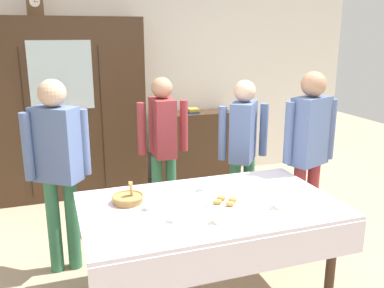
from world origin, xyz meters
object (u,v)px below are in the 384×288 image
object	(u,v)px
tea_cup_near_left	(204,187)
pastry_plate	(225,203)
wall_cabinet	(63,110)
tea_cup_far_left	(218,220)
person_behind_table_left	(309,144)
mantel_clock	(35,5)
spoon_mid_right	(178,200)
tea_cup_back_edge	(279,205)
book_stack	(193,111)
bread_basket	(128,198)
bookshelf_low	(193,146)
person_beside_shelf	(58,159)
person_behind_table_right	(163,139)
dining_table	(211,217)
tea_cup_mid_left	(175,218)
tea_cup_near_right	(150,207)
person_by_cabinet	(243,143)
spoon_front_edge	(297,189)
spoon_back_edge	(239,191)

from	to	relation	value
tea_cup_near_left	pastry_plate	world-z (taller)	tea_cup_near_left
wall_cabinet	pastry_plate	bearing A→B (deg)	-69.07
tea_cup_far_left	person_behind_table_left	xyz separation A→B (m)	(1.21, 0.78, 0.21)
mantel_clock	spoon_mid_right	size ratio (longest dim) A/B	2.02
tea_cup_back_edge	mantel_clock	bearing A→B (deg)	118.84
book_stack	bread_basket	size ratio (longest dim) A/B	0.76
bookshelf_low	pastry_plate	size ratio (longest dim) A/B	3.96
mantel_clock	person_beside_shelf	distance (m)	2.20
person_behind_table_left	wall_cabinet	bearing A→B (deg)	134.19
pastry_plate	person_behind_table_left	world-z (taller)	person_behind_table_left
tea_cup_far_left	person_behind_table_right	bearing A→B (deg)	87.44
bookshelf_low	tea_cup_back_edge	world-z (taller)	bookshelf_low
dining_table	book_stack	distance (m)	2.77
tea_cup_mid_left	tea_cup_far_left	distance (m)	0.28
bookshelf_low	tea_cup_near_right	size ratio (longest dim) A/B	8.52
mantel_clock	tea_cup_near_right	world-z (taller)	mantel_clock
tea_cup_near_left	pastry_plate	bearing A→B (deg)	-81.40
dining_table	person_behind_table_right	bearing A→B (deg)	89.81
tea_cup_far_left	bread_basket	xyz separation A→B (m)	(-0.50, 0.54, 0.01)
person_by_cabinet	person_behind_table_right	size ratio (longest dim) A/B	0.99
tea_cup_near_right	tea_cup_near_left	world-z (taller)	same
wall_cabinet	tea_cup_mid_left	world-z (taller)	wall_cabinet
tea_cup_back_edge	bread_basket	bearing A→B (deg)	155.23
wall_cabinet	book_stack	size ratio (longest dim) A/B	11.84
spoon_front_edge	person_behind_table_right	bearing A→B (deg)	120.84
bookshelf_low	book_stack	bearing A→B (deg)	0.00
book_stack	spoon_front_edge	distance (m)	2.58
tea_cup_back_edge	person_behind_table_left	world-z (taller)	person_behind_table_left
mantel_clock	pastry_plate	bearing A→B (deg)	-65.12
spoon_mid_right	spoon_front_edge	bearing A→B (deg)	-5.59
spoon_mid_right	person_behind_table_left	distance (m)	1.41
tea_cup_far_left	spoon_back_edge	world-z (taller)	tea_cup_far_left
dining_table	person_beside_shelf	xyz separation A→B (m)	(-1.03, 0.80, 0.32)
tea_cup_near_right	tea_cup_mid_left	bearing A→B (deg)	-64.77
person_beside_shelf	person_behind_table_right	xyz separation A→B (m)	(1.03, 0.54, -0.05)
book_stack	person_by_cabinet	xyz separation A→B (m)	(-0.07, -1.69, -0.02)
bookshelf_low	spoon_back_edge	xyz separation A→B (m)	(-0.46, -2.46, 0.31)
pastry_plate	person_beside_shelf	xyz separation A→B (m)	(-1.12, 0.82, 0.21)
mantel_clock	tea_cup_far_left	size ratio (longest dim) A/B	1.85
person_behind_table_left	person_behind_table_right	bearing A→B (deg)	143.22
book_stack	wall_cabinet	bearing A→B (deg)	-178.27
wall_cabinet	spoon_mid_right	distance (m)	2.54
tea_cup_mid_left	tea_cup_back_edge	size ratio (longest dim) A/B	1.00
pastry_plate	wall_cabinet	bearing A→B (deg)	110.93
book_stack	tea_cup_back_edge	xyz separation A→B (m)	(-0.34, -2.85, -0.16)
tea_cup_mid_left	tea_cup_near_left	xyz separation A→B (m)	(0.38, 0.47, 0.00)
tea_cup_near_left	person_behind_table_right	bearing A→B (deg)	92.60
book_stack	bookshelf_low	bearing A→B (deg)	180.00
wall_cabinet	person_beside_shelf	size ratio (longest dim) A/B	1.32
tea_cup_mid_left	book_stack	bearing A→B (deg)	68.74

